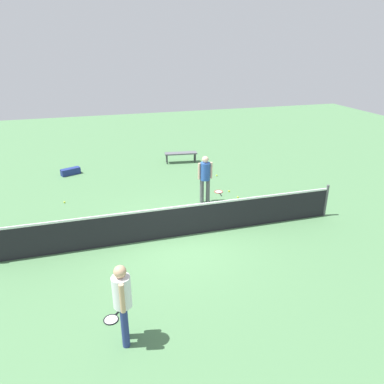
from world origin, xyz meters
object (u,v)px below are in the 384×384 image
at_px(player_near_side, 205,175).
at_px(tennis_ball_midcourt, 217,175).
at_px(tennis_racket_near_player, 219,192).
at_px(courtside_bench, 181,154).
at_px(equipment_bag, 71,171).
at_px(tennis_ball_near_player, 202,212).
at_px(tennis_racket_far_player, 112,319).
at_px(tennis_ball_baseline, 229,191).
at_px(tennis_ball_stray_left, 64,202).
at_px(player_far_side, 122,298).
at_px(tennis_ball_by_net, 238,197).

xyz_separation_m(player_near_side, tennis_ball_midcourt, (-1.33, -2.41, -0.98)).
distance_m(tennis_racket_near_player, courtside_bench, 4.02).
distance_m(courtside_bench, equipment_bag, 4.97).
bearing_deg(equipment_bag, tennis_ball_near_player, 129.25).
bearing_deg(courtside_bench, tennis_racket_far_player, 67.60).
xyz_separation_m(tennis_ball_baseline, tennis_ball_stray_left, (5.99, -0.68, 0.00)).
xyz_separation_m(player_near_side, tennis_ball_near_player, (0.37, 0.81, -0.98)).
distance_m(player_far_side, equipment_bag, 10.23).
bearing_deg(player_near_side, tennis_ball_midcourt, -118.86).
xyz_separation_m(tennis_ball_stray_left, courtside_bench, (-5.15, -3.37, 0.38)).
distance_m(tennis_racket_far_player, tennis_ball_baseline, 7.49).
relative_size(tennis_ball_baseline, courtside_bench, 0.04).
bearing_deg(tennis_racket_far_player, courtside_bench, -112.40).
relative_size(tennis_racket_far_player, tennis_ball_near_player, 8.37).
distance_m(tennis_ball_stray_left, equipment_bag, 3.08).
xyz_separation_m(tennis_racket_near_player, tennis_racket_far_player, (4.47, 5.77, 0.00)).
bearing_deg(tennis_ball_stray_left, player_far_side, 100.85).
bearing_deg(player_far_side, courtside_bench, -110.04).
distance_m(tennis_ball_midcourt, tennis_ball_stray_left, 6.23).
xyz_separation_m(tennis_ball_by_net, equipment_bag, (5.88, -4.39, 0.11)).
distance_m(tennis_racket_near_player, tennis_ball_stray_left, 5.64).
bearing_deg(tennis_ball_baseline, equipment_bag, -32.91).
height_order(tennis_ball_by_net, tennis_ball_midcourt, same).
xyz_separation_m(tennis_racket_far_player, tennis_ball_midcourt, (-5.00, -7.47, 0.02)).
relative_size(player_near_side, player_far_side, 1.00).
bearing_deg(tennis_ball_midcourt, tennis_ball_by_net, 88.75).
height_order(player_far_side, tennis_ball_midcourt, player_far_side).
distance_m(tennis_racket_far_player, tennis_ball_stray_left, 6.48).
relative_size(player_near_side, tennis_racket_near_player, 2.86).
distance_m(tennis_ball_near_player, tennis_ball_baseline, 2.12).
height_order(player_far_side, tennis_ball_stray_left, player_far_side).
xyz_separation_m(tennis_racket_near_player, tennis_ball_midcourt, (-0.53, -1.70, 0.02)).
relative_size(tennis_ball_by_net, tennis_ball_midcourt, 1.00).
bearing_deg(tennis_racket_near_player, tennis_racket_far_player, 52.27).
height_order(tennis_racket_near_player, courtside_bench, courtside_bench).
distance_m(tennis_racket_near_player, tennis_ball_baseline, 0.40).
bearing_deg(tennis_racket_near_player, tennis_ball_near_player, 52.44).
relative_size(tennis_racket_near_player, equipment_bag, 0.70).
xyz_separation_m(tennis_ball_by_net, tennis_ball_midcourt, (-0.05, -2.42, 0.00)).
bearing_deg(player_near_side, player_far_side, 58.96).
distance_m(tennis_racket_near_player, tennis_ball_near_player, 1.91).
relative_size(tennis_ball_baseline, tennis_ball_stray_left, 1.00).
height_order(player_near_side, tennis_ball_stray_left, player_near_side).
bearing_deg(tennis_ball_midcourt, courtside_bench, -66.62).
distance_m(tennis_ball_near_player, equipment_bag, 6.70).
relative_size(tennis_racket_far_player, tennis_ball_stray_left, 8.37).
height_order(tennis_ball_baseline, tennis_ball_stray_left, same).
distance_m(tennis_racket_far_player, equipment_bag, 9.49).
height_order(tennis_racket_near_player, tennis_ball_near_player, tennis_ball_near_player).
bearing_deg(tennis_ball_by_net, tennis_ball_midcourt, -91.25).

